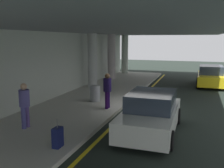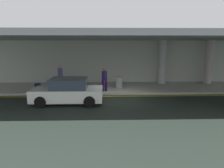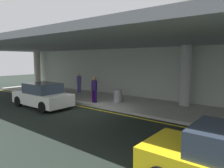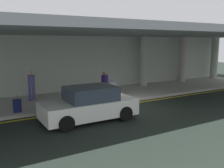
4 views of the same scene
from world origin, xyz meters
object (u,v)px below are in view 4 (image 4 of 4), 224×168
object	(u,v)px
car_white	(89,104)
traveler_with_luggage	(105,83)
suitcase_upright_primary	(17,106)
person_waiting_for_ride	(31,84)
support_column_left_mid	(144,61)
support_column_center	(182,59)
trash_bin_steel	(112,88)
support_column_right_mid	(214,58)

from	to	relation	value
car_white	traveler_with_luggage	size ratio (longest dim) A/B	2.44
traveler_with_luggage	suitcase_upright_primary	size ratio (longest dim) A/B	1.87
car_white	person_waiting_for_ride	size ratio (longest dim) A/B	2.44
suitcase_upright_primary	person_waiting_for_ride	bearing A→B (deg)	77.62
support_column_left_mid	support_column_center	xyz separation A→B (m)	(4.00, 0.00, 0.00)
traveler_with_luggage	trash_bin_steel	xyz separation A→B (m)	(1.11, 1.10, -0.54)
support_column_right_mid	traveler_with_luggage	distance (m)	13.23
support_column_left_mid	traveler_with_luggage	distance (m)	5.72
person_waiting_for_ride	suitcase_upright_primary	bearing A→B (deg)	7.82
support_column_center	suitcase_upright_primary	size ratio (longest dim) A/B	4.06
traveler_with_luggage	trash_bin_steel	world-z (taller)	traveler_with_luggage
support_column_right_mid	traveler_with_luggage	bearing A→B (deg)	-167.56
support_column_right_mid	person_waiting_for_ride	distance (m)	16.50
support_column_right_mid	trash_bin_steel	bearing A→B (deg)	-171.59
support_column_right_mid	trash_bin_steel	distance (m)	12.00
support_column_left_mid	support_column_center	distance (m)	4.00
traveler_with_luggage	suitcase_upright_primary	world-z (taller)	traveler_with_luggage
suitcase_upright_primary	support_column_left_mid	bearing A→B (deg)	34.10
suitcase_upright_primary	trash_bin_steel	world-z (taller)	suitcase_upright_primary
support_column_center	trash_bin_steel	size ratio (longest dim) A/B	4.29
suitcase_upright_primary	trash_bin_steel	size ratio (longest dim) A/B	1.06
support_column_right_mid	traveler_with_luggage	xyz separation A→B (m)	(-12.89, -2.84, -0.86)
support_column_right_mid	person_waiting_for_ride	bearing A→B (deg)	-176.88
support_column_left_mid	car_white	world-z (taller)	support_column_left_mid
car_white	trash_bin_steel	distance (m)	4.81
suitcase_upright_primary	traveler_with_luggage	bearing A→B (deg)	18.16
suitcase_upright_primary	support_column_right_mid	bearing A→B (deg)	26.58
support_column_left_mid	traveler_with_luggage	world-z (taller)	support_column_left_mid
support_column_right_mid	suitcase_upright_primary	distance (m)	17.91
suitcase_upright_primary	support_column_center	bearing A→B (deg)	29.28
person_waiting_for_ride	suitcase_upright_primary	distance (m)	2.42
car_white	trash_bin_steel	size ratio (longest dim) A/B	4.82
support_column_center	person_waiting_for_ride	size ratio (longest dim) A/B	2.17
traveler_with_luggage	support_column_center	bearing A→B (deg)	112.62
support_column_left_mid	trash_bin_steel	size ratio (longest dim) A/B	4.29
support_column_right_mid	car_white	distance (m)	15.98
support_column_left_mid	support_column_right_mid	bearing A→B (deg)	0.00
traveler_with_luggage	suitcase_upright_primary	xyz separation A→B (m)	(-4.71, -0.08, -0.65)
trash_bin_steel	support_column_left_mid	bearing A→B (deg)	24.71
support_column_center	person_waiting_for_ride	bearing A→B (deg)	-175.88
support_column_left_mid	car_white	distance (m)	8.89
support_column_left_mid	support_column_center	size ratio (longest dim) A/B	1.00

